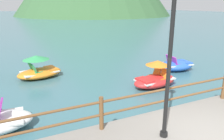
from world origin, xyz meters
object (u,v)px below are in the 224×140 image
Objects in this scene: pedal_boat_3 at (39,70)px; pedal_boat_4 at (155,78)px; pedal_boat_0 at (176,65)px; lamp_post at (171,40)px.

pedal_boat_3 is 5.95m from pedal_boat_4.
pedal_boat_4 reaches higher than pedal_boat_0.
pedal_boat_0 is at bearing -15.31° from pedal_boat_3.
lamp_post reaches higher than pedal_boat_0.
pedal_boat_0 is 3.14m from pedal_boat_4.
pedal_boat_4 is at bearing 56.69° from lamp_post.
pedal_boat_3 is (-7.37, 2.02, 0.10)m from pedal_boat_0.
lamp_post is 1.89× the size of pedal_boat_0.
pedal_boat_3 is 1.03× the size of pedal_boat_4.
pedal_boat_0 is 0.91× the size of pedal_boat_4.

